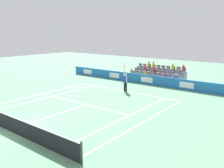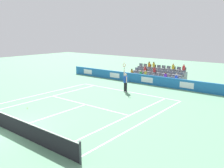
% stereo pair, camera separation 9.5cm
% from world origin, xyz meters
% --- Properties ---
extents(ground_plane, '(80.00, 80.00, 0.00)m').
position_xyz_m(ground_plane, '(0.00, 0.00, 0.00)').
color(ground_plane, '#669E77').
extents(line_baseline, '(10.97, 0.10, 0.01)m').
position_xyz_m(line_baseline, '(0.00, -11.89, 0.00)').
color(line_baseline, white).
rests_on(line_baseline, ground).
extents(line_service, '(8.23, 0.10, 0.01)m').
position_xyz_m(line_service, '(0.00, -6.40, 0.00)').
color(line_service, white).
rests_on(line_service, ground).
extents(line_centre_service, '(0.10, 6.40, 0.01)m').
position_xyz_m(line_centre_service, '(0.00, -3.20, 0.00)').
color(line_centre_service, white).
rests_on(line_centre_service, ground).
extents(line_singles_sideline_left, '(0.10, 11.89, 0.01)m').
position_xyz_m(line_singles_sideline_left, '(4.12, -5.95, 0.00)').
color(line_singles_sideline_left, white).
rests_on(line_singles_sideline_left, ground).
extents(line_singles_sideline_right, '(0.10, 11.89, 0.01)m').
position_xyz_m(line_singles_sideline_right, '(-4.12, -5.95, 0.00)').
color(line_singles_sideline_right, white).
rests_on(line_singles_sideline_right, ground).
extents(line_doubles_sideline_left, '(0.10, 11.89, 0.01)m').
position_xyz_m(line_doubles_sideline_left, '(5.49, -5.95, 0.00)').
color(line_doubles_sideline_left, white).
rests_on(line_doubles_sideline_left, ground).
extents(line_doubles_sideline_right, '(0.10, 11.89, 0.01)m').
position_xyz_m(line_doubles_sideline_right, '(-5.49, -5.95, 0.00)').
color(line_doubles_sideline_right, white).
rests_on(line_doubles_sideline_right, ground).
extents(line_centre_mark, '(0.10, 0.20, 0.01)m').
position_xyz_m(line_centre_mark, '(0.00, -11.79, 0.00)').
color(line_centre_mark, white).
rests_on(line_centre_mark, ground).
extents(sponsor_barrier, '(22.08, 0.22, 1.02)m').
position_xyz_m(sponsor_barrier, '(0.00, -15.96, 0.51)').
color(sponsor_barrier, '#1E66AD').
rests_on(sponsor_barrier, ground).
extents(tennis_net, '(11.97, 0.10, 1.07)m').
position_xyz_m(tennis_net, '(0.00, 0.00, 0.49)').
color(tennis_net, '#33383D').
rests_on(tennis_net, ground).
extents(tennis_player, '(0.51, 0.42, 2.85)m').
position_xyz_m(tennis_player, '(-0.09, -11.67, 0.99)').
color(tennis_player, black).
rests_on(tennis_player, ground).
extents(stadium_stand, '(6.20, 2.85, 2.14)m').
position_xyz_m(stadium_stand, '(0.00, -18.27, 0.55)').
color(stadium_stand, gray).
rests_on(stadium_stand, ground).
extents(loose_tennis_ball, '(0.07, 0.07, 0.07)m').
position_xyz_m(loose_tennis_ball, '(2.71, -2.99, 0.03)').
color(loose_tennis_ball, '#D1E533').
rests_on(loose_tennis_ball, ground).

